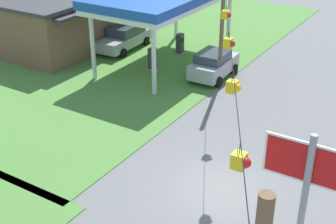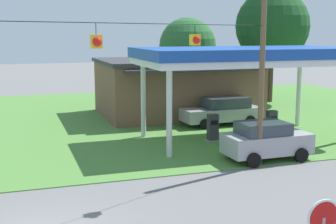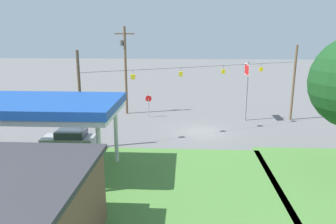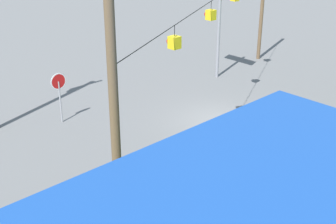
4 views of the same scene
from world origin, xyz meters
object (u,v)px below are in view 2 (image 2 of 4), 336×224
object	(u,v)px
car_at_pumps_front	(266,140)
car_at_pumps_rear	(222,111)
tree_behind_station	(188,46)
fuel_pump_far	(271,125)
tree_far_back	(272,26)
gas_station_store	(177,87)
fuel_pump_near	(213,129)
gas_station_canopy	(245,57)

from	to	relation	value
car_at_pumps_front	car_at_pumps_rear	world-z (taller)	car_at_pumps_front
car_at_pumps_front	tree_behind_station	size ratio (longest dim) A/B	0.57
fuel_pump_far	tree_far_back	world-z (taller)	tree_far_back
tree_far_back	gas_station_store	bearing A→B (deg)	-161.52
gas_station_store	car_at_pumps_rear	bearing A→B (deg)	-72.51
fuel_pump_near	car_at_pumps_rear	bearing A→B (deg)	58.79
gas_station_canopy	fuel_pump_far	size ratio (longest dim) A/B	7.49
tree_behind_station	fuel_pump_near	bearing A→B (deg)	-105.57
gas_station_canopy	tree_behind_station	world-z (taller)	tree_behind_station
gas_station_store	gas_station_canopy	bearing A→B (deg)	-84.83
fuel_pump_near	fuel_pump_far	size ratio (longest dim) A/B	1.00
fuel_pump_far	tree_behind_station	xyz separation A→B (m)	(0.50, 14.87, 4.01)
fuel_pump_near	fuel_pump_far	bearing A→B (deg)	0.00
fuel_pump_near	gas_station_store	bearing A→B (deg)	83.41
car_at_pumps_rear	tree_behind_station	distance (m)	11.50
car_at_pumps_rear	car_at_pumps_front	bearing A→B (deg)	76.19
gas_station_store	car_at_pumps_front	size ratio (longest dim) A/B	2.67
fuel_pump_far	tree_behind_station	world-z (taller)	tree_behind_station
gas_station_canopy	tree_behind_station	xyz separation A→B (m)	(2.32, 14.86, 0.14)
fuel_pump_far	car_at_pumps_rear	distance (m)	4.29
fuel_pump_far	tree_far_back	distance (m)	15.07
car_at_pumps_rear	fuel_pump_far	bearing A→B (deg)	102.63
car_at_pumps_rear	tree_far_back	world-z (taller)	tree_far_back
gas_station_canopy	fuel_pump_far	world-z (taller)	gas_station_canopy
car_at_pumps_front	gas_station_canopy	bearing A→B (deg)	75.67
gas_station_store	tree_behind_station	size ratio (longest dim) A/B	1.52
gas_station_canopy	fuel_pump_near	bearing A→B (deg)	-179.95
car_at_pumps_front	fuel_pump_far	bearing A→B (deg)	54.69
car_at_pumps_rear	tree_behind_station	xyz separation A→B (m)	(1.64, 10.73, 3.80)
fuel_pump_near	car_at_pumps_front	xyz separation A→B (m)	(0.89, -4.13, 0.21)
car_at_pumps_front	fuel_pump_near	bearing A→B (deg)	100.54
car_at_pumps_front	car_at_pumps_rear	size ratio (longest dim) A/B	0.78
fuel_pump_near	tree_behind_station	bearing A→B (deg)	74.43
gas_station_store	tree_far_back	size ratio (longest dim) A/B	1.15
tree_behind_station	tree_far_back	xyz separation A→B (m)	(6.51, -2.81, 1.69)
gas_station_store	tree_far_back	bearing A→B (deg)	18.48
fuel_pump_near	tree_far_back	xyz separation A→B (m)	(10.65, 12.06, 5.69)
gas_station_canopy	tree_behind_station	bearing A→B (deg)	81.12
fuel_pump_far	car_at_pumps_rear	bearing A→B (deg)	105.37
tree_behind_station	car_at_pumps_front	bearing A→B (deg)	-99.72
tree_behind_station	car_at_pumps_rear	bearing A→B (deg)	-98.68
fuel_pump_near	car_at_pumps_front	distance (m)	4.23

